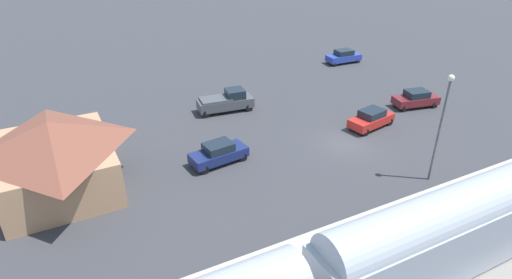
# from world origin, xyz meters

# --- Properties ---
(ground_plane) EXTENTS (200.00, 200.00, 0.00)m
(ground_plane) POSITION_xyz_m (0.00, 0.00, 0.00)
(ground_plane) COLOR #38383D
(railway_track) EXTENTS (4.80, 70.00, 0.30)m
(railway_track) POSITION_xyz_m (-14.00, 0.00, 0.09)
(railway_track) COLOR gray
(railway_track) RESTS_ON ground
(platform) EXTENTS (3.20, 46.00, 0.30)m
(platform) POSITION_xyz_m (-10.00, 0.00, 0.15)
(platform) COLOR #B7B2A8
(platform) RESTS_ON ground
(station_building) EXTENTS (9.83, 8.06, 5.19)m
(station_building) POSITION_xyz_m (4.00, 22.00, 2.71)
(station_building) COLOR tan
(station_building) RESTS_ON ground
(sedan_red) EXTENTS (2.64, 4.76, 1.74)m
(sedan_red) POSITION_xyz_m (1.47, -3.98, 0.88)
(sedan_red) COLOR red
(sedan_red) RESTS_ON ground
(sedan_blue) EXTENTS (2.09, 4.60, 1.74)m
(sedan_blue) POSITION_xyz_m (17.86, -13.47, 0.88)
(sedan_blue) COLOR #283D9E
(sedan_blue) RESTS_ON ground
(pickup_charcoal) EXTENTS (2.58, 5.59, 2.14)m
(pickup_charcoal) POSITION_xyz_m (10.85, 6.22, 1.03)
(pickup_charcoal) COLOR #47494F
(pickup_charcoal) RESTS_ON ground
(sedan_navy) EXTENTS (2.35, 4.68, 1.74)m
(sedan_navy) POSITION_xyz_m (2.02, 10.76, 0.88)
(sedan_navy) COLOR navy
(sedan_navy) RESTS_ON ground
(sedan_maroon) EXTENTS (2.70, 4.78, 1.74)m
(sedan_maroon) POSITION_xyz_m (3.08, -11.11, 0.88)
(sedan_maroon) COLOR maroon
(sedan_maroon) RESTS_ON ground
(light_pole_near_platform) EXTENTS (0.44, 0.44, 8.08)m
(light_pole_near_platform) POSITION_xyz_m (-7.20, -2.06, 5.06)
(light_pole_near_platform) COLOR #515156
(light_pole_near_platform) RESTS_ON ground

